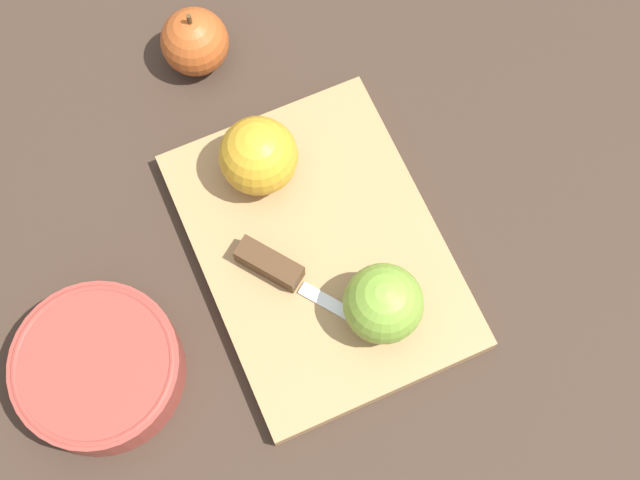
{
  "coord_description": "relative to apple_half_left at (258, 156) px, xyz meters",
  "views": [
    {
      "loc": [
        0.26,
        -0.11,
        0.85
      ],
      "look_at": [
        0.0,
        0.0,
        0.04
      ],
      "focal_mm": 50.0,
      "sensor_mm": 36.0,
      "label": 1
    }
  ],
  "objects": [
    {
      "name": "ground_plane",
      "position": [
        0.1,
        0.02,
        -0.06
      ],
      "size": [
        4.0,
        4.0,
        0.0
      ],
      "primitive_type": "plane",
      "color": "#38281E"
    },
    {
      "name": "apple_whole",
      "position": [
        -0.16,
        -0.01,
        -0.02
      ],
      "size": [
        0.07,
        0.07,
        0.08
      ],
      "color": "#AD4C1E",
      "rests_on": "ground_plane"
    },
    {
      "name": "knife",
      "position": [
        0.11,
        -0.03,
        -0.03
      ],
      "size": [
        0.14,
        0.11,
        0.02
      ],
      "rotation": [
        0.0,
        0.0,
        0.63
      ],
      "color": "silver",
      "rests_on": "cutting_board"
    },
    {
      "name": "bowl",
      "position": [
        0.13,
        -0.22,
        -0.03
      ],
      "size": [
        0.16,
        0.16,
        0.05
      ],
      "color": "#99382D",
      "rests_on": "ground_plane"
    },
    {
      "name": "apple_half_right",
      "position": [
        0.18,
        0.05,
        -0.0
      ],
      "size": [
        0.08,
        0.08,
        0.08
      ],
      "rotation": [
        0.0,
        0.0,
        1.76
      ],
      "color": "olive",
      "rests_on": "cutting_board"
    },
    {
      "name": "cutting_board",
      "position": [
        0.1,
        0.02,
        -0.05
      ],
      "size": [
        0.32,
        0.23,
        0.02
      ],
      "color": "#A37A4C",
      "rests_on": "ground_plane"
    },
    {
      "name": "apple_half_left",
      "position": [
        0.0,
        0.0,
        0.0
      ],
      "size": [
        0.08,
        0.08,
        0.08
      ],
      "rotation": [
        0.0,
        0.0,
        3.09
      ],
      "color": "gold",
      "rests_on": "cutting_board"
    }
  ]
}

